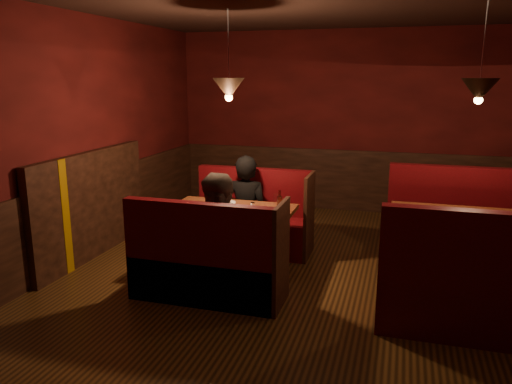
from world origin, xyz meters
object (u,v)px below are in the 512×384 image
(main_bench_near, at_px, (207,269))
(second_table, at_px, (465,237))
(second_bench_far, at_px, (458,235))
(main_bench_far, at_px, (253,225))
(second_bench_near, at_px, (477,296))
(main_table, at_px, (232,223))
(diner_b, at_px, (222,218))
(diner_a, at_px, (246,190))

(main_bench_near, height_order, second_table, main_bench_near)
(second_bench_far, bearing_deg, main_bench_near, -144.75)
(main_bench_near, bearing_deg, main_bench_far, 90.00)
(main_bench_near, bearing_deg, second_bench_near, -0.22)
(main_table, relative_size, main_bench_far, 0.91)
(main_bench_near, bearing_deg, diner_b, 64.47)
(main_table, bearing_deg, second_table, 1.80)
(main_table, relative_size, main_bench_near, 0.91)
(main_table, bearing_deg, second_bench_near, -17.85)
(main_bench_far, relative_size, second_bench_far, 0.94)
(second_table, relative_size, second_bench_far, 0.90)
(main_bench_far, relative_size, diner_a, 0.96)
(main_table, height_order, main_bench_near, main_bench_near)
(diner_a, bearing_deg, second_bench_far, -177.81)
(main_bench_near, height_order, second_bench_near, second_bench_near)
(main_bench_far, bearing_deg, main_table, -91.17)
(main_bench_near, distance_m, diner_b, 0.52)
(main_bench_near, height_order, second_bench_far, second_bench_far)
(main_bench_far, xyz_separation_m, diner_a, (-0.07, -0.09, 0.46))
(second_bench_far, bearing_deg, main_table, -159.00)
(second_bench_far, distance_m, diner_b, 2.85)
(main_table, distance_m, second_bench_near, 2.60)
(second_bench_near, bearing_deg, diner_b, 175.09)
(diner_a, bearing_deg, second_bench_near, 145.86)
(main_bench_far, height_order, second_bench_far, second_bench_far)
(second_bench_far, distance_m, second_bench_near, 1.74)
(main_table, xyz_separation_m, second_table, (2.43, 0.08, 0.04))
(second_table, bearing_deg, second_bench_far, 87.80)
(main_table, relative_size, second_table, 0.95)
(main_table, height_order, second_bench_far, second_bench_far)
(main_table, distance_m, main_bench_near, 0.82)
(second_bench_far, bearing_deg, diner_a, -174.18)
(second_table, distance_m, diner_b, 2.43)
(diner_a, xyz_separation_m, diner_b, (0.16, -1.28, 0.01))
(second_bench_near, distance_m, diner_b, 2.41)
(main_bench_far, xyz_separation_m, second_bench_far, (2.45, 0.16, 0.04))
(second_bench_far, height_order, diner_b, diner_b)
(diner_b, bearing_deg, main_bench_near, -129.30)
(main_table, xyz_separation_m, diner_b, (0.11, -0.59, 0.23))
(main_bench_far, bearing_deg, second_bench_far, 3.82)
(second_table, height_order, diner_a, diner_a)
(second_bench_near, bearing_deg, diner_a, 149.48)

